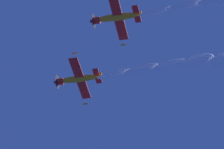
# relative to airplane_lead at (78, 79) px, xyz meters

# --- Properties ---
(airplane_lead) EXTENTS (9.74, 8.87, 3.61)m
(airplane_lead) POSITION_rel_airplane_lead_xyz_m (0.00, 0.00, 0.00)
(airplane_lead) COLOR orange
(airplane_left_wingman) EXTENTS (9.71, 8.85, 3.87)m
(airplane_left_wingman) POSITION_rel_airplane_lead_xyz_m (-12.24, -6.39, -0.23)
(airplane_left_wingman) COLOR orange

